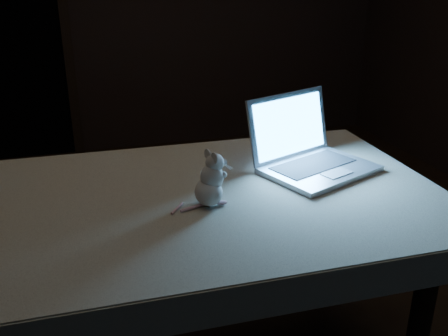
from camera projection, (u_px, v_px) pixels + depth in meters
name	position (u px, v px, depth m)	size (l,w,h in m)	color
floor	(219.00, 301.00, 2.53)	(5.00, 5.00, 0.00)	black
back_wall	(137.00, 1.00, 4.26)	(4.50, 0.04, 2.60)	black
doorway	(3.00, 34.00, 4.05)	(1.06, 0.36, 2.13)	black
table	(213.00, 291.00, 1.93)	(1.53, 0.98, 0.82)	black
tablecloth	(239.00, 208.00, 1.79)	(1.64, 1.10, 0.11)	beige
laptop	(322.00, 138.00, 1.90)	(0.42, 0.37, 0.28)	#A9A9AE
plush_mouse	(208.00, 179.00, 1.65)	(0.14, 0.14, 0.19)	silver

